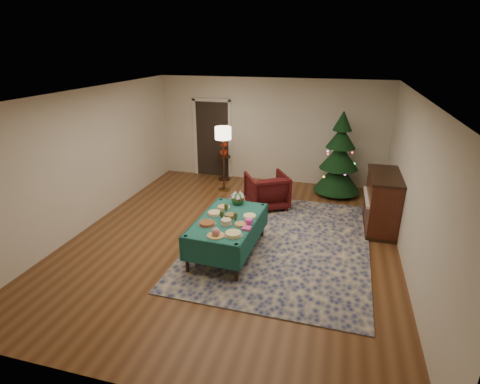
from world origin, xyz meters
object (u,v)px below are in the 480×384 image
(side_table, at_px, (224,168))
(piano, at_px, (382,202))
(potted_plant, at_px, (224,152))
(christmas_tree, at_px, (339,158))
(floor_lamp, at_px, (223,137))
(gift_box, at_px, (249,221))
(buffet_table, at_px, (228,226))
(armchair, at_px, (267,189))

(side_table, height_order, piano, piano)
(potted_plant, xyz_separation_m, piano, (3.90, -1.98, -0.21))
(potted_plant, distance_m, christmas_tree, 3.03)
(floor_lamp, bearing_deg, gift_box, -65.27)
(buffet_table, height_order, potted_plant, potted_plant)
(armchair, bearing_deg, gift_box, 63.19)
(armchair, relative_size, piano, 0.66)
(buffet_table, relative_size, potted_plant, 4.63)
(gift_box, xyz_separation_m, potted_plant, (-1.64, 3.82, 0.05))
(gift_box, height_order, potted_plant, potted_plant)
(piano, bearing_deg, floor_lamp, 161.99)
(gift_box, height_order, side_table, gift_box)
(side_table, relative_size, christmas_tree, 0.32)
(floor_lamp, height_order, christmas_tree, christmas_tree)
(gift_box, distance_m, christmas_tree, 3.78)
(potted_plant, bearing_deg, floor_lamp, -72.82)
(piano, bearing_deg, buffet_table, -146.74)
(christmas_tree, bearing_deg, potted_plant, 174.31)
(armchair, bearing_deg, floor_lamp, -61.31)
(side_table, distance_m, piano, 4.38)
(buffet_table, distance_m, side_table, 3.93)
(christmas_tree, bearing_deg, armchair, -140.49)
(buffet_table, distance_m, floor_lamp, 3.21)
(gift_box, relative_size, christmas_tree, 0.05)
(gift_box, xyz_separation_m, floor_lamp, (-1.39, 3.02, 0.66))
(armchair, xyz_separation_m, christmas_tree, (1.51, 1.25, 0.49))
(gift_box, bearing_deg, piano, 39.04)
(armchair, distance_m, christmas_tree, 2.02)
(gift_box, bearing_deg, potted_plant, 113.22)
(armchair, height_order, piano, piano)
(piano, bearing_deg, christmas_tree, 117.78)
(buffet_table, xyz_separation_m, side_table, (-1.24, 3.73, -0.22))
(christmas_tree, distance_m, piano, 1.94)
(gift_box, distance_m, side_table, 4.17)
(potted_plant, bearing_deg, armchair, -45.94)
(armchair, bearing_deg, buffet_table, 52.88)
(buffet_table, xyz_separation_m, floor_lamp, (-0.99, 2.93, 0.84))
(piano, bearing_deg, side_table, 153.03)
(armchair, distance_m, piano, 2.44)
(side_table, bearing_deg, piano, -26.97)
(buffet_table, xyz_separation_m, gift_box, (0.40, -0.09, 0.18))
(buffet_table, bearing_deg, armchair, 83.22)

